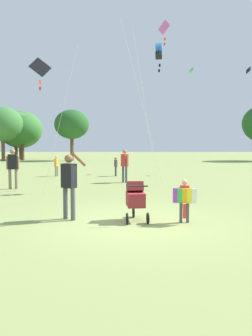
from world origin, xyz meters
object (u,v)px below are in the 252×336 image
(child_with_butterfly_kite, at_px, (185,197))
(kite_orange_delta, at_px, (162,36))
(person_red_shirt, at_px, (56,164))
(person_couple_left, at_px, (13,165))
(person_back_turned, at_px, (125,163))
(kite_green_novelty, at_px, (159,52))
(person_adult_flyer, at_px, (69,180))
(kite_adult_black, at_px, (41,73))
(stroller, at_px, (135,197))
(person_sitting_far, at_px, (116,165))

(child_with_butterfly_kite, relative_size, kite_orange_delta, 0.14)
(person_red_shirt, relative_size, person_couple_left, 0.69)
(child_with_butterfly_kite, distance_m, kite_orange_delta, 9.86)
(person_back_turned, bearing_deg, person_couple_left, -152.78)
(person_couple_left, height_order, person_back_turned, person_couple_left)
(person_red_shirt, bearing_deg, kite_green_novelty, -44.79)
(person_adult_flyer, relative_size, person_red_shirt, 1.50)
(kite_adult_black, distance_m, kite_green_novelty, 5.24)
(stroller, bearing_deg, person_adult_flyer, 176.26)
(child_with_butterfly_kite, distance_m, person_adult_flyer, 3.01)
(person_adult_flyer, xyz_separation_m, person_couple_left, (-3.43, 6.03, -0.01))
(kite_adult_black, relative_size, kite_orange_delta, 0.67)
(stroller, distance_m, person_sitting_far, 11.88)
(stroller, relative_size, kite_orange_delta, 0.15)
(child_with_butterfly_kite, xyz_separation_m, kite_orange_delta, (0.11, 7.68, 6.18))
(child_with_butterfly_kite, xyz_separation_m, person_sitting_far, (-2.16, 12.08, 0.01))
(person_adult_flyer, xyz_separation_m, person_red_shirt, (-2.68, 11.62, -0.33))
(kite_green_novelty, relative_size, person_back_turned, 3.75)
(kite_adult_black, relative_size, person_red_shirt, 4.24)
(kite_orange_delta, xyz_separation_m, person_back_turned, (-1.71, 1.17, -5.86))
(person_back_turned, bearing_deg, person_red_shirt, 142.27)
(stroller, xyz_separation_m, kite_adult_black, (-3.27, 3.70, 3.86))
(person_back_turned, bearing_deg, kite_green_novelty, -57.98)
(kite_adult_black, distance_m, person_sitting_far, 9.29)
(child_with_butterfly_kite, xyz_separation_m, kite_green_novelty, (-0.14, 6.51, 5.15))
(child_with_butterfly_kite, height_order, person_adult_flyer, person_adult_flyer)
(stroller, relative_size, person_red_shirt, 0.92)
(kite_orange_delta, distance_m, person_back_turned, 6.22)
(child_with_butterfly_kite, bearing_deg, person_couple_left, 135.05)
(kite_adult_black, xyz_separation_m, kite_orange_delta, (4.62, 3.74, 2.37))
(person_sitting_far, relative_size, person_back_turned, 0.68)
(person_adult_flyer, bearing_deg, kite_green_novelty, 65.35)
(kite_orange_delta, relative_size, kite_green_novelty, 1.23)
(stroller, xyz_separation_m, person_couple_left, (-5.16, 6.14, 0.42))
(kite_adult_black, bearing_deg, person_red_shirt, 98.03)
(kite_green_novelty, relative_size, person_red_shirt, 5.16)
(kite_orange_delta, xyz_separation_m, person_sitting_far, (-2.27, 4.40, -6.18))
(person_adult_flyer, height_order, person_red_shirt, person_adult_flyer)
(stroller, bearing_deg, person_back_turned, 92.44)
(child_with_butterfly_kite, bearing_deg, kite_orange_delta, 89.17)
(stroller, relative_size, person_back_turned, 0.67)
(kite_orange_delta, distance_m, person_sitting_far, 7.92)
(kite_orange_delta, height_order, kite_green_novelty, kite_orange_delta)
(kite_adult_black, bearing_deg, stroller, -48.51)
(kite_green_novelty, relative_size, person_sitting_far, 5.55)
(kite_orange_delta, bearing_deg, person_couple_left, -168.70)
(person_back_turned, bearing_deg, person_sitting_far, 99.87)
(child_with_butterfly_kite, relative_size, stroller, 0.99)
(child_with_butterfly_kite, distance_m, kite_adult_black, 7.10)
(person_red_shirt, height_order, person_back_turned, person_back_turned)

